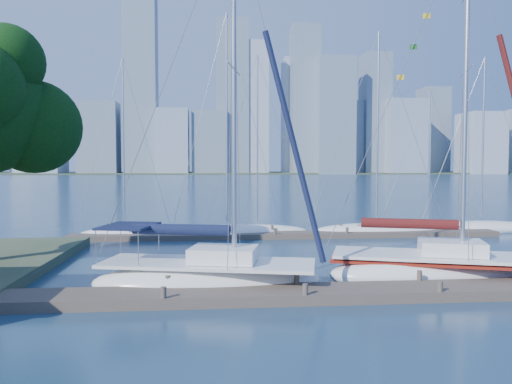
{
  "coord_description": "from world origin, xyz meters",
  "views": [
    {
      "loc": [
        -3.35,
        -18.24,
        5.0
      ],
      "look_at": [
        -1.32,
        4.0,
        3.83
      ],
      "focal_mm": 35.0,
      "sensor_mm": 36.0,
      "label": 1
    }
  ],
  "objects": [
    {
      "name": "bg_boat_5",
      "position": [
        17.14,
        17.79,
        0.28
      ],
      "size": [
        9.04,
        3.77,
        13.54
      ],
      "rotation": [
        0.0,
        0.0,
        -0.15
      ],
      "color": "white",
      "rests_on": "ground"
    },
    {
      "name": "bg_boat_3",
      "position": [
        8.72,
        17.08,
        0.29
      ],
      "size": [
        9.79,
        4.34,
        15.01
      ],
      "rotation": [
        0.0,
        0.0,
        -0.2
      ],
      "color": "white",
      "rests_on": "ground"
    },
    {
      "name": "bg_boat_0",
      "position": [
        -9.38,
        17.29,
        0.26
      ],
      "size": [
        6.44,
        2.6,
        12.85
      ],
      "rotation": [
        0.0,
        0.0,
        0.08
      ],
      "color": "white",
      "rests_on": "ground"
    },
    {
      "name": "skyline",
      "position": [
        22.61,
        290.72,
        33.39
      ],
      "size": [
        502.81,
        51.31,
        114.64
      ],
      "color": "#7E8CA3",
      "rests_on": "ground"
    },
    {
      "name": "sailboat_maroon",
      "position": [
        6.51,
        2.7,
        1.21
      ],
      "size": [
        9.98,
        5.89,
        16.21
      ],
      "rotation": [
        0.0,
        0.0,
        -0.31
      ],
      "color": "white",
      "rests_on": "ground"
    },
    {
      "name": "ground",
      "position": [
        0.0,
        0.0,
        0.0
      ],
      "size": [
        700.0,
        700.0,
        0.0
      ],
      "primitive_type": "plane",
      "color": "#17334A",
      "rests_on": "ground"
    },
    {
      "name": "bg_boat_1",
      "position": [
        -2.2,
        17.07,
        0.32
      ],
      "size": [
        7.61,
        2.77,
        16.09
      ],
      "rotation": [
        0.0,
        0.0,
        -0.04
      ],
      "color": "white",
      "rests_on": "ground"
    },
    {
      "name": "near_dock",
      "position": [
        0.0,
        0.0,
        0.2
      ],
      "size": [
        26.0,
        2.0,
        0.4
      ],
      "primitive_type": "cube",
      "color": "#483F35",
      "rests_on": "ground"
    },
    {
      "name": "far_dock",
      "position": [
        2.0,
        16.0,
        0.18
      ],
      "size": [
        30.0,
        1.8,
        0.36
      ],
      "primitive_type": "cube",
      "color": "#483F35",
      "rests_on": "ground"
    },
    {
      "name": "bg_boat_4",
      "position": [
        12.92,
        17.75,
        0.23
      ],
      "size": [
        7.41,
        2.02,
        10.97
      ],
      "rotation": [
        0.0,
        0.0,
        -0.0
      ],
      "color": "white",
      "rests_on": "ground"
    },
    {
      "name": "sailboat_navy",
      "position": [
        -3.47,
        2.0,
        1.19
      ],
      "size": [
        9.78,
        5.05,
        15.88
      ],
      "rotation": [
        0.0,
        0.0,
        -0.22
      ],
      "color": "white",
      "rests_on": "ground"
    },
    {
      "name": "far_shore",
      "position": [
        0.0,
        320.0,
        0.0
      ],
      "size": [
        800.0,
        100.0,
        1.5
      ],
      "primitive_type": "cube",
      "color": "#38472D",
      "rests_on": "ground"
    },
    {
      "name": "bg_boat_2",
      "position": [
        0.05,
        17.94,
        0.25
      ],
      "size": [
        7.64,
        3.22,
        13.33
      ],
      "rotation": [
        0.0,
        0.0,
        -0.16
      ],
      "color": "white",
      "rests_on": "ground"
    }
  ]
}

